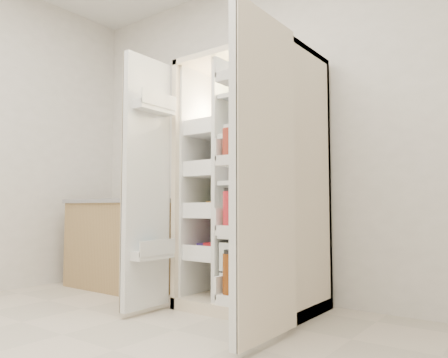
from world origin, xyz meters
The scene contains 5 objects.
wall_back centered at (0.00, 2.00, 1.35)m, with size 4.00×0.02×2.70m, color silver.
refrigerator centered at (0.09, 1.65, 0.74)m, with size 0.92×0.70×1.80m.
freezer_door centered at (-0.43, 1.05, 0.89)m, with size 0.15×0.40×1.72m.
fridge_door centered at (0.56, 0.96, 0.87)m, with size 0.17×0.58×1.72m.
kitchen_counter centered at (-1.26, 1.58, 0.40)m, with size 1.09×0.58×0.79m.
Camera 1 is at (1.74, -0.97, 0.71)m, focal length 34.00 mm.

